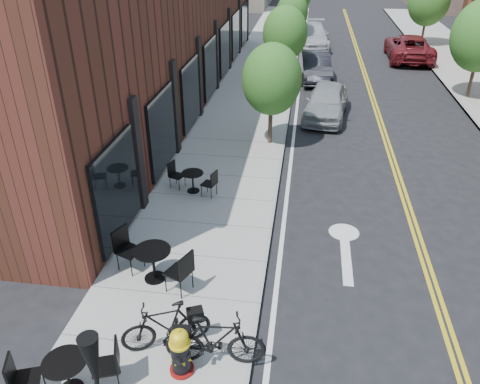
{
  "coord_description": "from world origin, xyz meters",
  "views": [
    {
      "loc": [
        0.66,
        -7.86,
        7.45
      ],
      "look_at": [
        -0.96,
        3.39,
        1.0
      ],
      "focal_mm": 35.0,
      "sensor_mm": 36.0,
      "label": 1
    }
  ],
  "objects_px": {
    "bicycle_right": "(215,341)",
    "parked_car_a": "(326,101)",
    "parked_car_b": "(315,67)",
    "bicycle_left": "(166,325)",
    "patio_umbrella": "(95,374)",
    "bistro_set_c": "(193,179)",
    "fire_hydrant": "(180,352)",
    "parked_car_far": "(409,47)",
    "bistro_set_b": "(153,260)",
    "parked_car_c": "(312,36)",
    "bistro_set_a": "(67,372)"
  },
  "relations": [
    {
      "from": "bistro_set_b",
      "to": "bicycle_right",
      "type": "bearing_deg",
      "value": -25.89
    },
    {
      "from": "bicycle_right",
      "to": "parked_car_a",
      "type": "bearing_deg",
      "value": -15.02
    },
    {
      "from": "parked_car_far",
      "to": "bistro_set_b",
      "type": "bearing_deg",
      "value": 69.22
    },
    {
      "from": "patio_umbrella",
      "to": "parked_car_far",
      "type": "bearing_deg",
      "value": 71.95
    },
    {
      "from": "fire_hydrant",
      "to": "parked_car_far",
      "type": "bearing_deg",
      "value": 85.98
    },
    {
      "from": "bicycle_left",
      "to": "bicycle_right",
      "type": "bearing_deg",
      "value": 50.99
    },
    {
      "from": "bicycle_right",
      "to": "parked_car_c",
      "type": "distance_m",
      "value": 28.08
    },
    {
      "from": "parked_car_c",
      "to": "patio_umbrella",
      "type": "bearing_deg",
      "value": -97.64
    },
    {
      "from": "bicycle_left",
      "to": "parked_car_a",
      "type": "xyz_separation_m",
      "value": [
        3.33,
        13.9,
        0.08
      ]
    },
    {
      "from": "parked_car_a",
      "to": "bicycle_right",
      "type": "bearing_deg",
      "value": -91.74
    },
    {
      "from": "bistro_set_c",
      "to": "bistro_set_b",
      "type": "bearing_deg",
      "value": -70.26
    },
    {
      "from": "bistro_set_a",
      "to": "parked_car_a",
      "type": "height_order",
      "value": "parked_car_a"
    },
    {
      "from": "fire_hydrant",
      "to": "parked_car_b",
      "type": "bearing_deg",
      "value": 97.07
    },
    {
      "from": "parked_car_b",
      "to": "bicycle_right",
      "type": "bearing_deg",
      "value": -100.68
    },
    {
      "from": "fire_hydrant",
      "to": "parked_car_far",
      "type": "xyz_separation_m",
      "value": [
        8.27,
        25.84,
        0.17
      ]
    },
    {
      "from": "bicycle_left",
      "to": "bistro_set_c",
      "type": "height_order",
      "value": "bicycle_left"
    },
    {
      "from": "fire_hydrant",
      "to": "bistro_set_a",
      "type": "bearing_deg",
      "value": -145.76
    },
    {
      "from": "bistro_set_b",
      "to": "patio_umbrella",
      "type": "xyz_separation_m",
      "value": [
        0.6,
        -4.21,
        1.28
      ]
    },
    {
      "from": "bicycle_left",
      "to": "parked_car_c",
      "type": "distance_m",
      "value": 27.87
    },
    {
      "from": "parked_car_b",
      "to": "parked_car_c",
      "type": "height_order",
      "value": "parked_car_c"
    },
    {
      "from": "parked_car_a",
      "to": "bicycle_left",
      "type": "bearing_deg",
      "value": -96.05
    },
    {
      "from": "patio_umbrella",
      "to": "parked_car_a",
      "type": "xyz_separation_m",
      "value": [
        3.6,
        16.17,
        -1.22
      ]
    },
    {
      "from": "bicycle_left",
      "to": "parked_car_b",
      "type": "distance_m",
      "value": 20.04
    },
    {
      "from": "fire_hydrant",
      "to": "bistro_set_b",
      "type": "distance_m",
      "value": 2.84
    },
    {
      "from": "fire_hydrant",
      "to": "parked_car_b",
      "type": "height_order",
      "value": "parked_car_b"
    },
    {
      "from": "bistro_set_c",
      "to": "fire_hydrant",
      "type": "bearing_deg",
      "value": -59.76
    },
    {
      "from": "parked_car_c",
      "to": "bicycle_left",
      "type": "bearing_deg",
      "value": -97.52
    },
    {
      "from": "parked_car_c",
      "to": "parked_car_far",
      "type": "relative_size",
      "value": 0.99
    },
    {
      "from": "parked_car_a",
      "to": "parked_car_far",
      "type": "bearing_deg",
      "value": 72.13
    },
    {
      "from": "bistro_set_a",
      "to": "parked_car_b",
      "type": "height_order",
      "value": "parked_car_b"
    },
    {
      "from": "bicycle_left",
      "to": "parked_car_a",
      "type": "height_order",
      "value": "parked_car_a"
    },
    {
      "from": "bicycle_left",
      "to": "bicycle_right",
      "type": "height_order",
      "value": "bicycle_right"
    },
    {
      "from": "parked_car_far",
      "to": "parked_car_c",
      "type": "bearing_deg",
      "value": -20.39
    },
    {
      "from": "patio_umbrella",
      "to": "bicycle_left",
      "type": "bearing_deg",
      "value": 83.26
    },
    {
      "from": "parked_car_c",
      "to": "parked_car_far",
      "type": "height_order",
      "value": "parked_car_c"
    },
    {
      "from": "parked_car_b",
      "to": "parked_car_c",
      "type": "relative_size",
      "value": 0.79
    },
    {
      "from": "parked_car_far",
      "to": "parked_car_b",
      "type": "bearing_deg",
      "value": 44.2
    },
    {
      "from": "bicycle_right",
      "to": "parked_car_b",
      "type": "distance_m",
      "value": 20.2
    },
    {
      "from": "fire_hydrant",
      "to": "bistro_set_c",
      "type": "relative_size",
      "value": 0.65
    },
    {
      "from": "fire_hydrant",
      "to": "bicycle_right",
      "type": "bearing_deg",
      "value": 39.27
    },
    {
      "from": "fire_hydrant",
      "to": "bistro_set_c",
      "type": "bearing_deg",
      "value": 115.12
    },
    {
      "from": "bicycle_left",
      "to": "patio_umbrella",
      "type": "distance_m",
      "value": 2.63
    },
    {
      "from": "bicycle_left",
      "to": "parked_car_b",
      "type": "xyz_separation_m",
      "value": [
        2.82,
        19.84,
        0.07
      ]
    },
    {
      "from": "bistro_set_a",
      "to": "parked_car_b",
      "type": "bearing_deg",
      "value": 58.36
    },
    {
      "from": "fire_hydrant",
      "to": "bistro_set_b",
      "type": "xyz_separation_m",
      "value": [
        -1.31,
        2.52,
        0.05
      ]
    },
    {
      "from": "parked_car_b",
      "to": "parked_car_c",
      "type": "distance_m",
      "value": 7.92
    },
    {
      "from": "parked_car_a",
      "to": "bistro_set_b",
      "type": "bearing_deg",
      "value": -101.92
    },
    {
      "from": "bistro_set_a",
      "to": "bistro_set_c",
      "type": "height_order",
      "value": "bistro_set_a"
    },
    {
      "from": "fire_hydrant",
      "to": "parked_car_far",
      "type": "relative_size",
      "value": 0.19
    },
    {
      "from": "parked_car_b",
      "to": "bicycle_left",
      "type": "bearing_deg",
      "value": -103.72
    }
  ]
}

